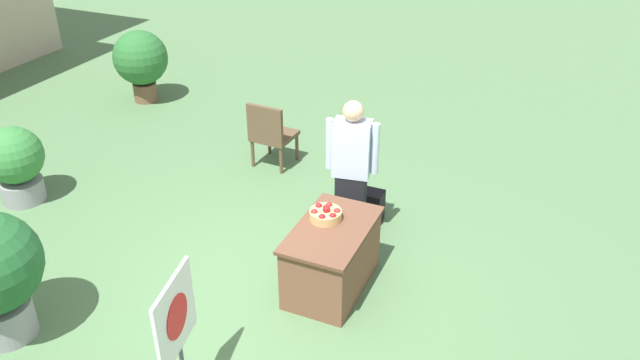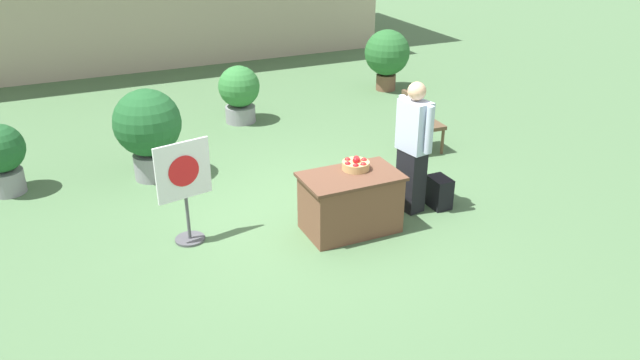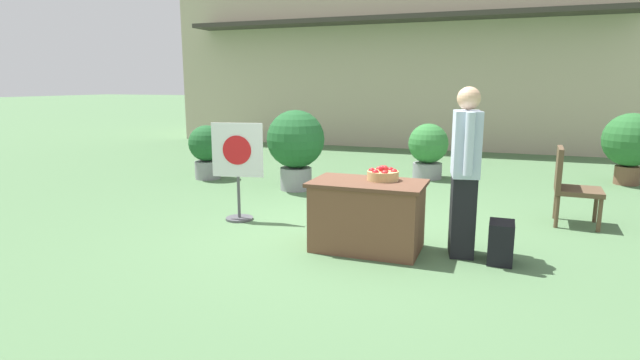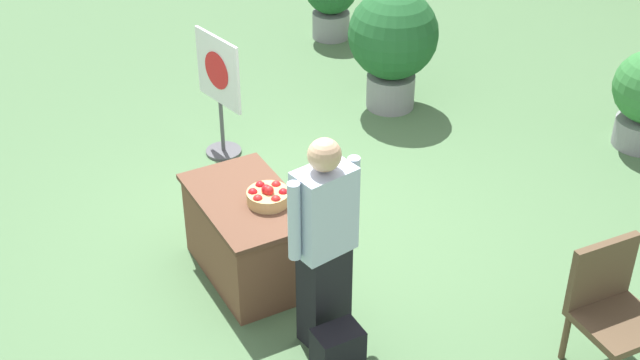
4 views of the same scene
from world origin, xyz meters
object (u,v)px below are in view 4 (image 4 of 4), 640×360
at_px(poster_board, 219,89).
at_px(potted_plant_far_left, 393,40).
at_px(apple_basket, 268,196).
at_px(backpack, 338,353).
at_px(display_table, 249,236).
at_px(patio_chair, 611,303).
at_px(person_visitor, 324,243).

height_order(poster_board, potted_plant_far_left, potted_plant_far_left).
bearing_deg(apple_basket, backpack, -2.94).
distance_m(apple_basket, poster_board, 2.07).
distance_m(display_table, potted_plant_far_left, 3.27).
relative_size(backpack, potted_plant_far_left, 0.31).
distance_m(patio_chair, potted_plant_far_left, 4.17).
distance_m(person_visitor, patio_chair, 2.08).
bearing_deg(poster_board, person_visitor, 70.39).
xyz_separation_m(person_visitor, poster_board, (-2.87, 0.40, -0.17)).
height_order(person_visitor, poster_board, person_visitor).
height_order(poster_board, patio_chair, poster_board).
distance_m(backpack, potted_plant_far_left, 4.21).
bearing_deg(person_visitor, backpack, 155.70).
bearing_deg(person_visitor, potted_plant_far_left, -49.51).
xyz_separation_m(display_table, apple_basket, (0.13, 0.13, 0.44)).
height_order(display_table, apple_basket, apple_basket).
bearing_deg(apple_basket, display_table, -135.62).
relative_size(poster_board, potted_plant_far_left, 0.95).
bearing_deg(backpack, poster_board, 171.18).
bearing_deg(person_visitor, poster_board, -17.68).
distance_m(display_table, person_visitor, 1.12).
bearing_deg(display_table, apple_basket, 44.38).
bearing_deg(display_table, backpack, 2.67).
height_order(display_table, potted_plant_far_left, potted_plant_far_left).
bearing_deg(poster_board, backpack, 69.58).
bearing_deg(potted_plant_far_left, patio_chair, -10.48).
relative_size(apple_basket, backpack, 0.81).
bearing_deg(patio_chair, poster_board, -159.62).
height_order(person_visitor, potted_plant_far_left, person_visitor).
height_order(display_table, person_visitor, person_visitor).
xyz_separation_m(backpack, potted_plant_far_left, (-3.31, 2.53, 0.58)).
bearing_deg(patio_chair, backpack, -110.83).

